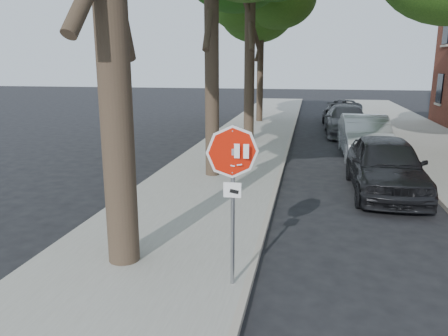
# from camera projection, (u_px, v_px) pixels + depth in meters

# --- Properties ---
(ground) EXTENTS (120.00, 120.00, 0.00)m
(ground) POSITION_uv_depth(u_px,v_px,m) (275.00, 294.00, 7.03)
(ground) COLOR black
(ground) RESTS_ON ground
(sidewalk_left) EXTENTS (4.00, 55.00, 0.12)m
(sidewalk_left) POSITION_uv_depth(u_px,v_px,m) (240.00, 148.00, 18.94)
(sidewalk_left) COLOR gray
(sidewalk_left) RESTS_ON ground
(curb_left) EXTENTS (0.12, 55.00, 0.13)m
(curb_left) POSITION_uv_depth(u_px,v_px,m) (287.00, 150.00, 18.56)
(curb_left) COLOR #9E9384
(curb_left) RESTS_ON ground
(curb_right) EXTENTS (0.12, 55.00, 0.13)m
(curb_right) POSITION_uv_depth(u_px,v_px,m) (396.00, 154.00, 17.73)
(curb_right) COLOR #9E9384
(curb_right) RESTS_ON ground
(stop_sign) EXTENTS (0.76, 0.34, 2.61)m
(stop_sign) POSITION_uv_depth(u_px,v_px,m) (233.00, 175.00, 6.69)
(stop_sign) COLOR gray
(stop_sign) RESTS_ON sidewalk_left
(tree_far) EXTENTS (5.29, 4.91, 9.33)m
(tree_far) POSITION_uv_depth(u_px,v_px,m) (261.00, 2.00, 26.02)
(tree_far) COLOR black
(tree_far) RESTS_ON sidewalk_left
(car_a) EXTENTS (1.96, 4.81, 1.63)m
(car_a) POSITION_uv_depth(u_px,v_px,m) (386.00, 165.00, 12.37)
(car_a) COLOR black
(car_a) RESTS_ON ground
(car_b) EXTENTS (1.83, 4.98, 1.63)m
(car_b) POSITION_uv_depth(u_px,v_px,m) (365.00, 136.00, 17.30)
(car_b) COLOR #B1B5B9
(car_b) RESTS_ON ground
(car_c) EXTENTS (2.21, 5.27, 1.52)m
(car_c) POSITION_uv_depth(u_px,v_px,m) (346.00, 120.00, 22.66)
(car_c) COLOR #46484B
(car_c) RESTS_ON ground
(car_d) EXTENTS (2.85, 5.19, 1.38)m
(car_d) POSITION_uv_depth(u_px,v_px,m) (343.00, 111.00, 27.78)
(car_d) COLOR black
(car_d) RESTS_ON ground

